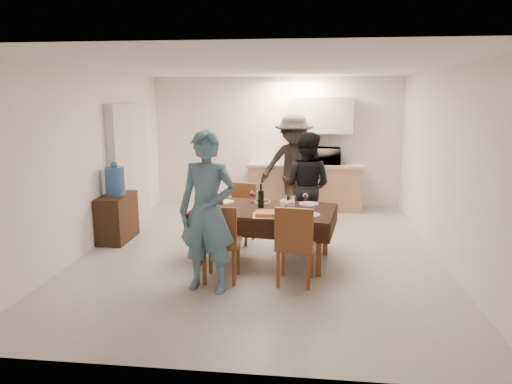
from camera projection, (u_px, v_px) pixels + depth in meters
floor at (261, 251)px, 6.64m from camera, size 5.00×6.00×0.02m
ceiling at (262, 67)px, 6.11m from camera, size 5.00×6.00×0.02m
wall_back at (276, 142)px, 9.29m from camera, size 5.00×0.02×2.60m
wall_front at (222, 219)px, 3.46m from camera, size 5.00×0.02×2.60m
wall_left at (91, 160)px, 6.65m from camera, size 0.02×6.00×2.60m
wall_right at (447, 166)px, 6.10m from camera, size 0.02×6.00×2.60m
stub_partition at (129, 165)px, 7.86m from camera, size 0.15×1.40×2.10m
kitchen_base_cabinet at (305, 187)px, 9.10m from camera, size 2.20×0.60×0.86m
kitchen_worktop at (305, 165)px, 9.00m from camera, size 2.24×0.64×0.05m
upper_cabinet at (322, 115)px, 8.91m from camera, size 1.20×0.34×0.70m
dining_table at (264, 211)px, 6.17m from camera, size 2.00×1.34×0.73m
chair_near_left at (220, 236)px, 5.42m from camera, size 0.44×0.44×0.52m
chair_near_right at (296, 238)px, 5.32m from camera, size 0.49×0.49×0.53m
chair_far_left at (239, 209)px, 6.89m from camera, size 0.49×0.49×0.48m
chair_far_right at (298, 209)px, 6.79m from camera, size 0.51×0.52×0.50m
console at (118, 218)px, 7.09m from camera, size 0.39×0.78×0.72m
water_jug at (115, 181)px, 6.97m from camera, size 0.29×0.29×0.44m
wine_bottle at (261, 195)px, 6.18m from camera, size 0.08×0.08×0.33m
water_pitcher at (290, 202)px, 6.05m from camera, size 0.14×0.14×0.21m
savoury_tart at (269, 214)px, 5.77m from camera, size 0.44×0.35×0.05m
salad_bowl at (287, 203)px, 6.29m from camera, size 0.20×0.20×0.08m
mushroom_dish at (263, 202)px, 6.43m from camera, size 0.20×0.20×0.04m
wine_glass_a at (221, 205)px, 5.96m from camera, size 0.08×0.08×0.17m
wine_glass_b at (305, 199)px, 6.32m from camera, size 0.08×0.08×0.17m
wine_glass_c at (252, 197)px, 6.45m from camera, size 0.08×0.08×0.18m
plate_near_left at (216, 212)px, 5.93m from camera, size 0.26×0.26×0.01m
plate_near_right at (309, 215)px, 5.80m from camera, size 0.28×0.28×0.02m
plate_far_left at (224, 202)px, 6.51m from camera, size 0.27×0.27×0.02m
plate_far_right at (309, 204)px, 6.38m from camera, size 0.27×0.27×0.02m
microwave at (325, 156)px, 8.92m from camera, size 0.58×0.40×0.32m
person_near at (207, 212)px, 5.16m from camera, size 0.74×0.55×1.86m
person_far at (306, 186)px, 7.10m from camera, size 0.98×0.87×1.69m
person_kitchen at (293, 165)px, 8.58m from camera, size 1.22×0.70×1.89m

